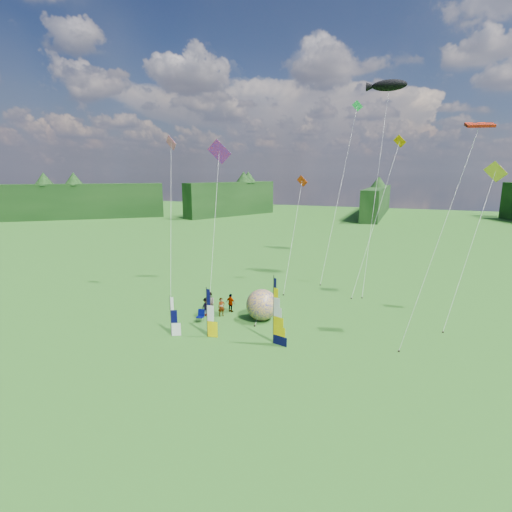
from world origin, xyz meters
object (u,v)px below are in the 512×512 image
(feather_banner_main, at_px, (273,311))
(side_banner_left, at_px, (207,313))
(bol_inflatable, at_px, (262,305))
(camp_chair, at_px, (200,316))
(spectator_c, at_px, (207,307))
(spectator_a, at_px, (221,307))
(spectator_b, at_px, (210,303))
(side_banner_far, at_px, (171,317))
(spectator_d, at_px, (231,303))
(kite_whale, at_px, (377,175))

(feather_banner_main, distance_m, side_banner_left, 4.70)
(bol_inflatable, height_order, camp_chair, bol_inflatable)
(feather_banner_main, height_order, spectator_c, feather_banner_main)
(side_banner_left, bearing_deg, spectator_c, 113.08)
(spectator_a, relative_size, spectator_b, 0.81)
(camp_chair, bearing_deg, spectator_b, 86.07)
(side_banner_far, height_order, camp_chair, side_banner_far)
(side_banner_left, xyz_separation_m, bol_inflatable, (2.38, 4.40, -0.52))
(feather_banner_main, bearing_deg, camp_chair, -178.65)
(side_banner_left, relative_size, bol_inflatable, 1.42)
(spectator_b, bearing_deg, spectator_c, -77.49)
(spectator_a, bearing_deg, spectator_b, 136.21)
(spectator_c, bearing_deg, bol_inflatable, -64.60)
(bol_inflatable, distance_m, spectator_a, 3.32)
(side_banner_far, relative_size, spectator_c, 1.88)
(spectator_a, distance_m, spectator_c, 1.20)
(feather_banner_main, xyz_separation_m, spectator_a, (-5.50, 3.35, -1.51))
(spectator_a, bearing_deg, side_banner_far, -149.40)
(spectator_d, height_order, kite_whale, kite_whale)
(feather_banner_main, distance_m, side_banner_far, 7.22)
(spectator_b, relative_size, spectator_d, 1.21)
(feather_banner_main, xyz_separation_m, bol_inflatable, (-2.24, 3.77, -1.05))
(spectator_b, relative_size, kite_whale, 0.09)
(side_banner_far, xyz_separation_m, bol_inflatable, (4.78, 5.22, -0.21))
(spectator_d, relative_size, kite_whale, 0.07)
(spectator_b, distance_m, spectator_c, 0.45)
(side_banner_far, relative_size, spectator_d, 1.86)
(side_banner_left, bearing_deg, spectator_a, 96.32)
(side_banner_left, distance_m, side_banner_far, 2.55)
(kite_whale, bearing_deg, spectator_c, -139.90)
(side_banner_far, bearing_deg, side_banner_left, -4.40)
(feather_banner_main, bearing_deg, bol_inflatable, 136.08)
(spectator_c, bearing_deg, camp_chair, -156.59)
(side_banner_left, distance_m, spectator_b, 4.53)
(camp_chair, bearing_deg, bol_inflatable, 19.62)
(side_banner_left, bearing_deg, bol_inflatable, 55.43)
(spectator_a, distance_m, spectator_d, 1.17)
(spectator_b, bearing_deg, feather_banner_main, -3.36)
(bol_inflatable, bearing_deg, spectator_d, 166.48)
(side_banner_far, relative_size, spectator_a, 1.89)
(bol_inflatable, relative_size, spectator_d, 1.59)
(side_banner_left, bearing_deg, camp_chair, 123.05)
(side_banner_left, height_order, side_banner_far, side_banner_left)
(feather_banner_main, bearing_deg, spectator_d, 154.67)
(camp_chair, bearing_deg, side_banner_far, -108.43)
(spectator_a, bearing_deg, feather_banner_main, -73.11)
(bol_inflatable, relative_size, spectator_b, 1.31)
(bol_inflatable, height_order, spectator_c, bol_inflatable)
(side_banner_far, height_order, bol_inflatable, side_banner_far)
(bol_inflatable, bearing_deg, kite_whale, 63.36)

